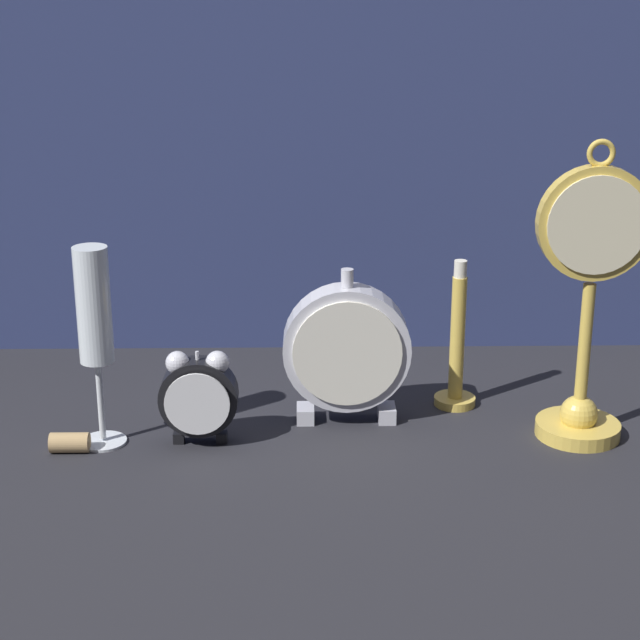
{
  "coord_description": "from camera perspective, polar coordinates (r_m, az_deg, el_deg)",
  "views": [
    {
      "loc": [
        -0.02,
        -1.05,
        0.51
      ],
      "look_at": [
        0.0,
        0.08,
        0.12
      ],
      "focal_mm": 60.0,
      "sensor_mm": 36.0,
      "label": 1
    }
  ],
  "objects": [
    {
      "name": "wine_cork",
      "position": [
        1.19,
        -13.24,
        -6.45
      ],
      "size": [
        0.04,
        0.02,
        0.02
      ],
      "primitive_type": "cylinder",
      "rotation": [
        0.0,
        1.57,
        0.0
      ],
      "color": "tan",
      "rests_on": "ground_plane"
    },
    {
      "name": "mantel_clock_silver",
      "position": [
        1.21,
        1.43,
        -1.58
      ],
      "size": [
        0.14,
        0.04,
        0.18
      ],
      "color": "silver",
      "rests_on": "ground_plane"
    },
    {
      "name": "ground_plane",
      "position": [
        1.17,
        0.07,
        -6.94
      ],
      "size": [
        4.0,
        4.0,
        0.0
      ],
      "primitive_type": "plane",
      "color": "#232328"
    },
    {
      "name": "fabric_backdrop_drape",
      "position": [
        1.39,
        -0.18,
        11.56
      ],
      "size": [
        1.26,
        0.01,
        0.67
      ],
      "primitive_type": "cube",
      "color": "navy",
      "rests_on": "ground_plane"
    },
    {
      "name": "pocket_watch_on_stand",
      "position": [
        1.19,
        14.1,
        0.56
      ],
      "size": [
        0.12,
        0.09,
        0.33
      ],
      "color": "gold",
      "rests_on": "ground_plane"
    },
    {
      "name": "alarm_clock_twin_bell",
      "position": [
        1.17,
        -6.5,
        -3.89
      ],
      "size": [
        0.09,
        0.03,
        0.11
      ],
      "color": "black",
      "rests_on": "ground_plane"
    },
    {
      "name": "brass_candlestick",
      "position": [
        1.27,
        7.3,
        -1.88
      ],
      "size": [
        0.05,
        0.05,
        0.18
      ],
      "color": "gold",
      "rests_on": "ground_plane"
    },
    {
      "name": "champagne_flute",
      "position": [
        1.16,
        -11.93,
        -0.03
      ],
      "size": [
        0.05,
        0.05,
        0.22
      ],
      "color": "silver",
      "rests_on": "ground_plane"
    }
  ]
}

